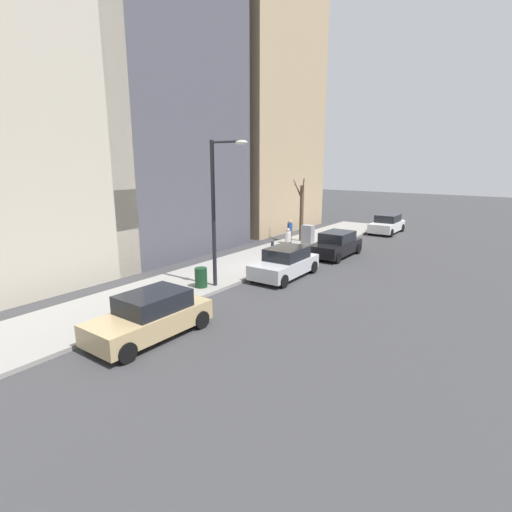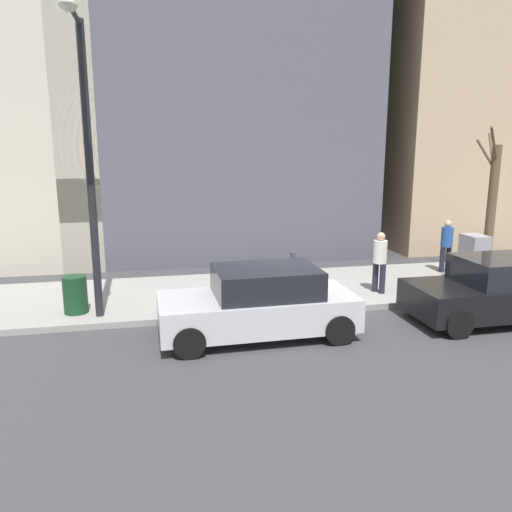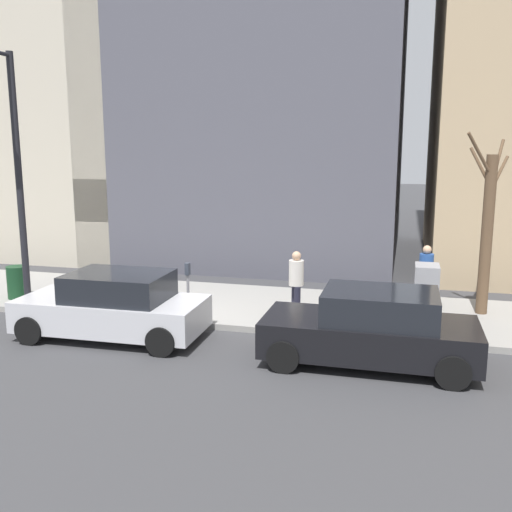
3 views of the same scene
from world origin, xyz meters
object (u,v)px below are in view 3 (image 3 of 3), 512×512
Objects in this scene: parking_meter at (188,284)px; streetlamp at (10,158)px; pedestrian_midblock at (296,281)px; parked_car_silver at (114,307)px; trash_bin at (18,282)px; pedestrian_near_meter at (426,273)px; bare_tree at (487,229)px; utility_box at (426,295)px; parked_car_black at (372,329)px.

streetlamp is (-0.17, 4.68, 3.04)m from parking_meter.
streetlamp is at bearing 70.16° from pedestrian_midblock.
parked_car_silver reaches higher than trash_bin.
bare_tree is at bearing -13.48° from pedestrian_near_meter.
streetlamp is 11.04m from pedestrian_near_meter.
parked_car_silver is 9.19m from bare_tree.
bare_tree is at bearing -78.75° from streetlamp.
pedestrian_near_meter is at bearing -76.75° from streetlamp.
utility_box is 10.86m from streetlamp.
pedestrian_midblock is (2.12, -3.79, 0.35)m from parked_car_silver.
trash_bin is (0.62, 0.57, -3.42)m from streetlamp.
pedestrian_midblock is at bearing -61.96° from parked_car_silver.
parked_car_silver reaches higher than parking_meter.
pedestrian_midblock is at bearing -89.16° from trash_bin.
utility_box is 0.86× the size of pedestrian_midblock.
parked_car_silver is at bearing 88.40° from parked_car_black.
pedestrian_midblock reaches higher than parked_car_silver.
parking_meter is 5.72m from utility_box.
trash_bin is at bearing 85.10° from parking_meter.
parking_meter is 2.66m from pedestrian_midblock.
pedestrian_midblock is (0.57, -2.60, 0.11)m from parking_meter.
streetlamp is at bearing 101.25° from bare_tree.
bare_tree is at bearing -32.67° from parked_car_black.
utility_box is 1.44m from pedestrian_near_meter.
pedestrian_midblock is (-1.71, 3.09, 0.00)m from pedestrian_near_meter.
pedestrian_near_meter is (3.99, -1.12, 0.35)m from parked_car_black.
bare_tree reaches higher than parked_car_black.
pedestrian_near_meter is at bearing -68.21° from parking_meter.
streetlamp reaches higher than parked_car_silver.
trash_bin is at bearing 92.10° from utility_box.
parked_car_silver is 4.99m from streetlamp.
utility_box is 2.42m from bare_tree.
utility_box is at bearing -22.91° from parked_car_black.
utility_box is at bearing 133.07° from bare_tree.
utility_box is at bearing -110.27° from pedestrian_midblock.
parking_meter is (1.72, 4.57, 0.24)m from parked_car_black.
pedestrian_near_meter is 3.53m from pedestrian_midblock.
parking_meter is at bearing -38.59° from parked_car_silver.
bare_tree is (3.89, -2.50, 1.56)m from parked_car_black.
pedestrian_near_meter reaches higher than parking_meter.
parked_car_black is 2.53× the size of pedestrian_near_meter.
parked_car_black is at bearing -110.65° from parking_meter.
parked_car_black is 2.94× the size of utility_box.
utility_box is 1.59× the size of trash_bin.
parked_car_black is 4.88m from bare_tree.
utility_box reaches higher than parked_car_silver.
trash_bin is at bearing -179.77° from pedestrian_near_meter.
pedestrian_midblock is (0.12, -7.85, 0.49)m from trash_bin.
parked_car_black is 5.76m from parked_car_silver.
trash_bin is (0.45, 5.25, -0.38)m from parking_meter.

